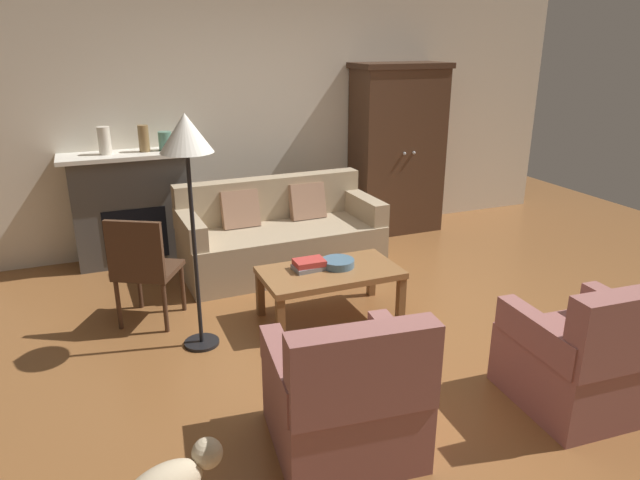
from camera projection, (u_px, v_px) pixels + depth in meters
name	position (u px, v px, depth m)	size (l,w,h in m)	color
ground_plane	(375.00, 333.00, 4.48)	(9.60, 9.60, 0.00)	brown
back_wall	(270.00, 113.00, 6.23)	(7.20, 0.10, 2.80)	silver
fireplace	(132.00, 207.00, 5.74)	(1.26, 0.48, 1.12)	#4C4947
armoire	(397.00, 149.00, 6.59)	(1.06, 0.57, 1.91)	#472D1E
couch	(280.00, 237.00, 5.64)	(1.94, 0.90, 0.86)	tan
coffee_table	(330.00, 276.00, 4.61)	(1.10, 0.60, 0.42)	olive
fruit_bowl	(338.00, 263.00, 4.65)	(0.26, 0.26, 0.06)	slate
book_stack	(309.00, 265.00, 4.59)	(0.26, 0.18, 0.08)	gray
mantel_vase_cream	(104.00, 141.00, 5.43)	(0.12, 0.12, 0.26)	beige
mantel_vase_bronze	(144.00, 138.00, 5.56)	(0.10, 0.10, 0.26)	olive
mantel_vase_jade	(165.00, 141.00, 5.64)	(0.13, 0.13, 0.18)	slate
armchair_near_left	(345.00, 400.00, 3.12)	(0.85, 0.85, 0.88)	#935B56
armchair_near_right	(586.00, 360.00, 3.51)	(0.82, 0.82, 0.88)	#935B56
side_chair_wooden	(143.00, 265.00, 4.45)	(0.60, 0.60, 0.90)	#472D1E
floor_lamp	(187.00, 148.00, 3.82)	(0.36, 0.36, 1.71)	black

